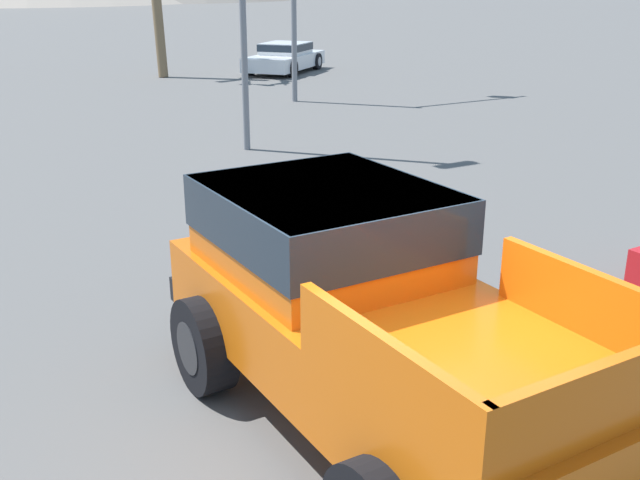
# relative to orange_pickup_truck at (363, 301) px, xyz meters

# --- Properties ---
(ground_plane) EXTENTS (320.00, 320.00, 0.00)m
(ground_plane) POSITION_rel_orange_pickup_truck_xyz_m (-0.03, -0.44, -1.06)
(ground_plane) COLOR #5B5956
(orange_pickup_truck) EXTENTS (2.32, 4.72, 1.88)m
(orange_pickup_truck) POSITION_rel_orange_pickup_truck_xyz_m (0.00, 0.00, 0.00)
(orange_pickup_truck) COLOR orange
(orange_pickup_truck) RESTS_ON ground_plane
(parked_car_white) EXTENTS (4.44, 4.15, 1.12)m
(parked_car_white) POSITION_rel_orange_pickup_truck_xyz_m (10.57, 21.94, -0.48)
(parked_car_white) COLOR white
(parked_car_white) RESTS_ON ground_plane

